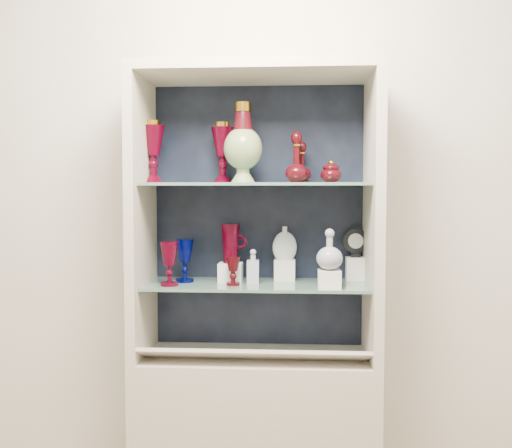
# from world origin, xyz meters

# --- Properties ---
(wall_back) EXTENTS (3.50, 0.02, 2.80)m
(wall_back) POSITION_xyz_m (0.00, 1.75, 1.40)
(wall_back) COLOR beige
(wall_back) RESTS_ON ground
(cabinet_base) EXTENTS (1.00, 0.40, 0.75)m
(cabinet_base) POSITION_xyz_m (0.00, 1.53, 0.38)
(cabinet_base) COLOR beige
(cabinet_base) RESTS_ON ground
(cabinet_back_panel) EXTENTS (0.98, 0.02, 1.15)m
(cabinet_back_panel) POSITION_xyz_m (0.00, 1.72, 1.32)
(cabinet_back_panel) COLOR black
(cabinet_back_panel) RESTS_ON cabinet_base
(cabinet_side_left) EXTENTS (0.04, 0.40, 1.15)m
(cabinet_side_left) POSITION_xyz_m (-0.48, 1.53, 1.32)
(cabinet_side_left) COLOR beige
(cabinet_side_left) RESTS_ON cabinet_base
(cabinet_side_right) EXTENTS (0.04, 0.40, 1.15)m
(cabinet_side_right) POSITION_xyz_m (0.48, 1.53, 1.32)
(cabinet_side_right) COLOR beige
(cabinet_side_right) RESTS_ON cabinet_base
(cabinet_top_cap) EXTENTS (1.00, 0.40, 0.04)m
(cabinet_top_cap) POSITION_xyz_m (0.00, 1.53, 1.92)
(cabinet_top_cap) COLOR beige
(cabinet_top_cap) RESTS_ON cabinet_side_left
(shelf_lower) EXTENTS (0.92, 0.34, 0.01)m
(shelf_lower) POSITION_xyz_m (0.00, 1.55, 1.04)
(shelf_lower) COLOR slate
(shelf_lower) RESTS_ON cabinet_side_left
(shelf_upper) EXTENTS (0.92, 0.34, 0.01)m
(shelf_upper) POSITION_xyz_m (0.00, 1.55, 1.46)
(shelf_upper) COLOR slate
(shelf_upper) RESTS_ON cabinet_side_left
(label_ledge) EXTENTS (0.92, 0.17, 0.09)m
(label_ledge) POSITION_xyz_m (0.00, 1.42, 0.78)
(label_ledge) COLOR beige
(label_ledge) RESTS_ON cabinet_base
(label_card_0) EXTENTS (0.10, 0.06, 0.03)m
(label_card_0) POSITION_xyz_m (-0.24, 1.42, 0.80)
(label_card_0) COLOR white
(label_card_0) RESTS_ON label_ledge
(label_card_1) EXTENTS (0.10, 0.06, 0.03)m
(label_card_1) POSITION_xyz_m (0.28, 1.42, 0.80)
(label_card_1) COLOR white
(label_card_1) RESTS_ON label_ledge
(label_card_2) EXTENTS (0.10, 0.06, 0.03)m
(label_card_2) POSITION_xyz_m (0.09, 1.42, 0.80)
(label_card_2) COLOR white
(label_card_2) RESTS_ON label_ledge
(label_card_3) EXTENTS (0.10, 0.06, 0.03)m
(label_card_3) POSITION_xyz_m (0.07, 1.42, 0.80)
(label_card_3) COLOR white
(label_card_3) RESTS_ON label_ledge
(pedestal_lamp_left) EXTENTS (0.13, 0.13, 0.26)m
(pedestal_lamp_left) POSITION_xyz_m (-0.44, 1.57, 1.60)
(pedestal_lamp_left) COLOR #450112
(pedestal_lamp_left) RESTS_ON shelf_upper
(pedestal_lamp_right) EXTENTS (0.11, 0.11, 0.26)m
(pedestal_lamp_right) POSITION_xyz_m (-0.15, 1.61, 1.60)
(pedestal_lamp_right) COLOR #450112
(pedestal_lamp_right) RESTS_ON shelf_upper
(enamel_urn) EXTENTS (0.17, 0.17, 0.33)m
(enamel_urn) POSITION_xyz_m (-0.05, 1.52, 1.63)
(enamel_urn) COLOR #0C441B
(enamel_urn) RESTS_ON shelf_upper
(ruby_decanter_a) EXTENTS (0.11, 0.11, 0.24)m
(ruby_decanter_a) POSITION_xyz_m (0.17, 1.54, 1.59)
(ruby_decanter_a) COLOR #41060C
(ruby_decanter_a) RESTS_ON shelf_upper
(ruby_decanter_b) EXTENTS (0.10, 0.10, 0.19)m
(ruby_decanter_b) POSITION_xyz_m (0.19, 1.63, 1.57)
(ruby_decanter_b) COLOR #41060C
(ruby_decanter_b) RESTS_ON shelf_upper
(lidded_bowl) EXTENTS (0.11, 0.11, 0.10)m
(lidded_bowl) POSITION_xyz_m (0.31, 1.58, 1.52)
(lidded_bowl) COLOR #41060C
(lidded_bowl) RESTS_ON shelf_upper
(cobalt_goblet) EXTENTS (0.10, 0.10, 0.18)m
(cobalt_goblet) POSITION_xyz_m (-0.31, 1.56, 1.14)
(cobalt_goblet) COLOR #000446
(cobalt_goblet) RESTS_ON shelf_lower
(ruby_goblet_tall) EXTENTS (0.08, 0.08, 0.18)m
(ruby_goblet_tall) POSITION_xyz_m (-0.35, 1.46, 1.14)
(ruby_goblet_tall) COLOR #450112
(ruby_goblet_tall) RESTS_ON shelf_lower
(ruby_goblet_small) EXTENTS (0.07, 0.07, 0.12)m
(ruby_goblet_small) POSITION_xyz_m (-0.09, 1.49, 1.11)
(ruby_goblet_small) COLOR #41060C
(ruby_goblet_small) RESTS_ON shelf_lower
(riser_ruby_pitcher) EXTENTS (0.10, 0.10, 0.08)m
(riser_ruby_pitcher) POSITION_xyz_m (-0.11, 1.58, 1.09)
(riser_ruby_pitcher) COLOR silver
(riser_ruby_pitcher) RESTS_ON shelf_lower
(ruby_pitcher) EXTENTS (0.13, 0.08, 0.17)m
(ruby_pitcher) POSITION_xyz_m (-0.11, 1.58, 1.21)
(ruby_pitcher) COLOR #450112
(ruby_pitcher) RESTS_ON riser_ruby_pitcher
(clear_square_bottle) EXTENTS (0.05, 0.05, 0.15)m
(clear_square_bottle) POSITION_xyz_m (-0.01, 1.53, 1.12)
(clear_square_bottle) COLOR #949CA9
(clear_square_bottle) RESTS_ON shelf_lower
(riser_flat_flask) EXTENTS (0.09, 0.09, 0.09)m
(riser_flat_flask) POSITION_xyz_m (0.12, 1.64, 1.09)
(riser_flat_flask) COLOR silver
(riser_flat_flask) RESTS_ON shelf_lower
(flat_flask) EXTENTS (0.11, 0.06, 0.15)m
(flat_flask) POSITION_xyz_m (0.12, 1.64, 1.21)
(flat_flask) COLOR silver
(flat_flask) RESTS_ON riser_flat_flask
(riser_clear_round_decanter) EXTENTS (0.09, 0.09, 0.07)m
(riser_clear_round_decanter) POSITION_xyz_m (0.30, 1.46, 1.08)
(riser_clear_round_decanter) COLOR silver
(riser_clear_round_decanter) RESTS_ON shelf_lower
(clear_round_decanter) EXTENTS (0.13, 0.13, 0.16)m
(clear_round_decanter) POSITION_xyz_m (0.30, 1.46, 1.20)
(clear_round_decanter) COLOR #949CA9
(clear_round_decanter) RESTS_ON riser_clear_round_decanter
(riser_cameo_medallion) EXTENTS (0.08, 0.08, 0.10)m
(riser_cameo_medallion) POSITION_xyz_m (0.42, 1.67, 1.10)
(riser_cameo_medallion) COLOR silver
(riser_cameo_medallion) RESTS_ON shelf_lower
(cameo_medallion) EXTENTS (0.11, 0.05, 0.13)m
(cameo_medallion) POSITION_xyz_m (0.42, 1.67, 1.21)
(cameo_medallion) COLOR black
(cameo_medallion) RESTS_ON riser_cameo_medallion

